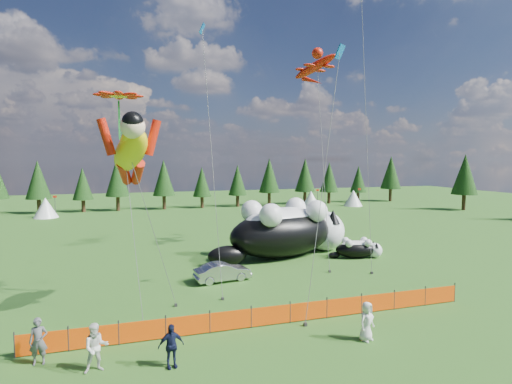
{
  "coord_description": "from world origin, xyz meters",
  "views": [
    {
      "loc": [
        -6.19,
        -20.76,
        8.06
      ],
      "look_at": [
        1.38,
        4.0,
        5.93
      ],
      "focal_mm": 28.0,
      "sensor_mm": 36.0,
      "label": 1
    }
  ],
  "objects": [
    {
      "name": "gecko_kite",
      "position": [
        8.98,
        11.39,
        16.04
      ],
      "size": [
        5.88,
        10.44,
        17.89
      ],
      "color": "red",
      "rests_on": "ground"
    },
    {
      "name": "safety_fence",
      "position": [
        0.0,
        -3.0,
        0.5
      ],
      "size": [
        22.06,
        0.06,
        1.1
      ],
      "color": "#262626",
      "rests_on": "ground"
    },
    {
      "name": "car",
      "position": [
        -0.74,
        4.65,
        0.62
      ],
      "size": [
        3.92,
        1.88,
        1.24
      ],
      "primitive_type": "imported",
      "rotation": [
        0.0,
        0.0,
        1.73
      ],
      "color": "#B2B2B7",
      "rests_on": "ground"
    },
    {
      "name": "diamond_kite_c",
      "position": [
        4.57,
        -0.92,
        13.33
      ],
      "size": [
        3.71,
        3.22,
        14.85
      ],
      "color": "#0B5DAA",
      "rests_on": "ground"
    },
    {
      "name": "spectator_c",
      "position": [
        -4.99,
        -5.58,
        0.86
      ],
      "size": [
        1.07,
        0.65,
        1.72
      ],
      "primitive_type": "imported",
      "rotation": [
        0.0,
        0.0,
        0.14
      ],
      "color": "#131834",
      "rests_on": "ground"
    },
    {
      "name": "cat_large",
      "position": [
        6.01,
        9.87,
        2.24
      ],
      "size": [
        12.82,
        6.92,
        4.71
      ],
      "rotation": [
        0.0,
        0.0,
        0.26
      ],
      "color": "black",
      "rests_on": "ground"
    },
    {
      "name": "spectator_e",
      "position": [
        3.54,
        -5.77,
        0.88
      ],
      "size": [
        1.01,
        0.85,
        1.75
      ],
      "primitive_type": "imported",
      "rotation": [
        0.0,
        0.0,
        0.41
      ],
      "color": "silver",
      "rests_on": "ground"
    },
    {
      "name": "superhero_kite",
      "position": [
        -6.35,
        0.21,
        8.44
      ],
      "size": [
        5.19,
        5.46,
        10.6
      ],
      "color": "yellow",
      "rests_on": "ground"
    },
    {
      "name": "diamond_kite_a",
      "position": [
        -1.77,
        5.16,
        15.3
      ],
      "size": [
        0.59,
        4.88,
        17.24
      ],
      "color": "#0B5DAA",
      "rests_on": "ground"
    },
    {
      "name": "ground",
      "position": [
        0.0,
        0.0,
        0.0
      ],
      "size": [
        160.0,
        160.0,
        0.0
      ],
      "primitive_type": "plane",
      "color": "#0F3409",
      "rests_on": "ground"
    },
    {
      "name": "spectator_a",
      "position": [
        -9.95,
        -3.8,
        0.93
      ],
      "size": [
        0.68,
        0.45,
        1.86
      ],
      "primitive_type": "imported",
      "rotation": [
        0.0,
        0.0,
        -0.0
      ],
      "color": "#505155",
      "rests_on": "ground"
    },
    {
      "name": "diamond_kite_b",
      "position": [
        11.56,
        8.31,
        20.37
      ],
      "size": [
        2.57,
        5.9,
        22.41
      ],
      "color": "#0B8D7D",
      "rests_on": "ground"
    },
    {
      "name": "cat_small",
      "position": [
        11.25,
        7.56,
        0.77
      ],
      "size": [
        4.47,
        2.29,
        1.63
      ],
      "rotation": [
        0.0,
        0.0,
        -0.22
      ],
      "color": "black",
      "rests_on": "ground"
    },
    {
      "name": "tree_line",
      "position": [
        0.0,
        45.0,
        4.0
      ],
      "size": [
        90.0,
        4.0,
        8.0
      ],
      "primitive_type": null,
      "color": "black",
      "rests_on": "ground"
    },
    {
      "name": "flower_kite",
      "position": [
        -6.89,
        2.05,
        11.3
      ],
      "size": [
        3.3,
        5.89,
        12.09
      ],
      "color": "red",
      "rests_on": "ground"
    },
    {
      "name": "festival_tents",
      "position": [
        11.0,
        40.0,
        1.4
      ],
      "size": [
        50.0,
        3.2,
        2.8
      ],
      "primitive_type": null,
      "color": "white",
      "rests_on": "ground"
    },
    {
      "name": "spectator_b",
      "position": [
        -7.73,
        -5.05,
        0.94
      ],
      "size": [
        0.98,
        0.66,
        1.88
      ],
      "primitive_type": "imported",
      "rotation": [
        0.0,
        0.0,
        0.14
      ],
      "color": "silver",
      "rests_on": "ground"
    }
  ]
}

